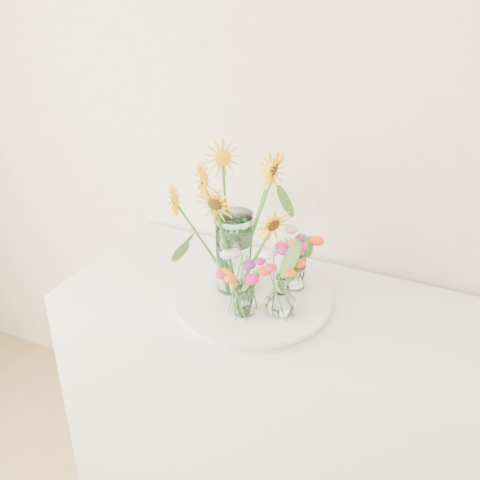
{
  "coord_description": "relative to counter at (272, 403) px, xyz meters",
  "views": [
    {
      "loc": [
        0.45,
        0.41,
        2.02
      ],
      "look_at": [
        -0.23,
        1.88,
        1.13
      ],
      "focal_mm": 45.0,
      "sensor_mm": 36.0,
      "label": 1
    }
  ],
  "objects": [
    {
      "name": "wildflower_posy_c",
      "position": [
        0.04,
        0.06,
        0.58
      ],
      "size": [
        0.18,
        0.18,
        0.22
      ],
      "primitive_type": null,
      "color": "#FF4016",
      "rests_on": "tray"
    },
    {
      "name": "small_vase_c",
      "position": [
        0.04,
        0.06,
        0.54
      ],
      "size": [
        0.08,
        0.08,
        0.13
      ],
      "primitive_type": "cylinder",
      "rotation": [
        0.0,
        0.0,
        0.05
      ],
      "color": "white",
      "rests_on": "tray"
    },
    {
      "name": "sunflower_bouquet",
      "position": [
        -0.14,
        -0.02,
        0.73
      ],
      "size": [
        0.74,
        0.74,
        0.5
      ],
      "primitive_type": null,
      "rotation": [
        0.0,
        0.0,
        0.18
      ],
      "color": "#FCAE05",
      "rests_on": "tray"
    },
    {
      "name": "counter",
      "position": [
        0.0,
        0.0,
        0.0
      ],
      "size": [
        1.4,
        0.6,
        0.9
      ],
      "primitive_type": "cube",
      "color": "white",
      "rests_on": "ground_plane"
    },
    {
      "name": "tray",
      "position": [
        -0.06,
        -0.05,
        0.46
      ],
      "size": [
        0.48,
        0.48,
        0.02
      ],
      "primitive_type": "cylinder",
      "color": "white",
      "rests_on": "counter"
    },
    {
      "name": "small_vase_b",
      "position": [
        0.05,
        -0.1,
        0.54
      ],
      "size": [
        0.12,
        0.12,
        0.14
      ],
      "primitive_type": null,
      "rotation": [
        0.0,
        0.0,
        0.25
      ],
      "color": "white",
      "rests_on": "tray"
    },
    {
      "name": "mason_jar",
      "position": [
        -0.14,
        -0.02,
        0.61
      ],
      "size": [
        0.13,
        0.13,
        0.27
      ],
      "primitive_type": "cylinder",
      "rotation": [
        0.0,
        0.0,
        0.18
      ],
      "color": "#B0E3D7",
      "rests_on": "tray"
    },
    {
      "name": "small_vase_a",
      "position": [
        -0.05,
        -0.14,
        0.53
      ],
      "size": [
        0.07,
        0.07,
        0.11
      ],
      "primitive_type": "cylinder",
      "rotation": [
        0.0,
        0.0,
        -0.13
      ],
      "color": "white",
      "rests_on": "tray"
    },
    {
      "name": "wildflower_posy_a",
      "position": [
        -0.05,
        -0.14,
        0.58
      ],
      "size": [
        0.2,
        0.2,
        0.2
      ],
      "primitive_type": null,
      "color": "#FF4016",
      "rests_on": "tray"
    },
    {
      "name": "wildflower_posy_b",
      "position": [
        0.05,
        -0.1,
        0.59
      ],
      "size": [
        0.21,
        0.21,
        0.23
      ],
      "primitive_type": null,
      "color": "#FF4016",
      "rests_on": "tray"
    }
  ]
}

